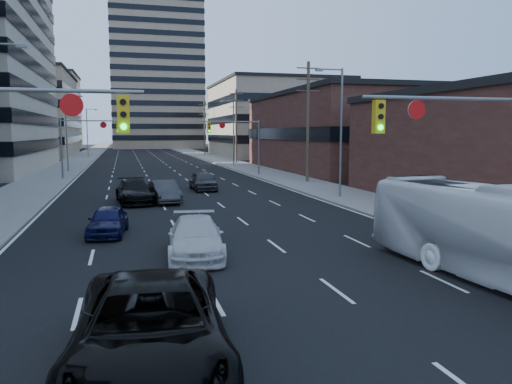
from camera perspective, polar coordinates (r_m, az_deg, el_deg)
The scene contains 25 objects.
road_surface at distance 137.26m, azimuth -13.16°, elevation 4.69°, with size 18.00×300.00×0.02m, color black.
sidewalk_left at distance 137.40m, azimuth -17.97°, elevation 4.57°, with size 5.00×300.00×0.15m, color slate.
sidewalk_right at distance 138.08m, azimuth -8.37°, elevation 4.83°, with size 5.00×300.00×0.15m, color slate.
office_left_far at distance 109.00m, azimuth -25.61°, elevation 7.91°, with size 20.00×30.00×16.00m, color gray.
storefront_right_mid at distance 63.67m, azimuth 11.44°, elevation 6.55°, with size 20.00×30.00×9.00m, color #472119.
office_right_far at distance 99.51m, azimuth 2.20°, elevation 8.16°, with size 22.00×28.00×14.00m, color gray.
apartment_tower at distance 159.32m, azimuth -11.45°, elevation 15.46°, with size 26.00×26.00×58.00m, color gray.
bg_block_left at distance 149.14m, azimuth -24.32°, elevation 8.26°, with size 24.00×24.00×20.00m, color #ADA089.
bg_block_right at distance 141.81m, azimuth -0.09°, elevation 7.35°, with size 22.00×22.00×12.00m, color gray.
signal_near_right at distance 19.04m, azimuth 22.69°, elevation 5.37°, with size 6.59×0.33×6.00m.
signal_far_left at distance 52.24m, azimuth -18.86°, elevation 6.08°, with size 6.09×0.33×6.00m.
signal_far_right at distance 53.44m, azimuth -2.10°, elevation 6.44°, with size 6.09×0.33×6.00m.
utility_pole_block at distance 46.12m, azimuth 5.94°, elevation 8.19°, with size 2.20×0.28×11.00m.
utility_pole_midblock at distance 74.93m, azimuth -2.28°, elevation 7.67°, with size 2.20×0.28×11.00m.
utility_pole_distant at distance 104.41m, azimuth -5.90°, elevation 7.39°, with size 2.20×0.28×11.00m.
streetlight_left_mid at distance 62.43m, azimuth -20.71°, elevation 6.75°, with size 2.03×0.22×9.00m.
streetlight_left_far at distance 97.32m, azimuth -18.64°, elevation 6.69°, with size 2.03×0.22×9.00m.
streetlight_right_near at distance 35.23m, azimuth 9.47°, elevation 7.40°, with size 2.03×0.22×9.00m.
streetlight_right_far at distance 68.66m, azimuth -2.71°, elevation 7.14°, with size 2.03×0.22×9.00m.
black_pickup at distance 10.15m, azimuth -11.99°, elevation -15.03°, with size 2.92×6.34×1.76m, color black.
white_van at distance 18.92m, azimuth -6.90°, elevation -5.17°, with size 2.01×4.95×1.44m, color silver.
sedan_blue at distance 23.58m, azimuth -16.58°, elevation -3.18°, with size 1.55×3.86×1.32m, color #0D1037.
sedan_grey_center at distance 33.65m, azimuth -10.45°, elevation 0.03°, with size 1.55×4.43×1.46m, color #323235.
sedan_black_far at distance 33.82m, azimuth -13.73°, elevation 0.06°, with size 2.17×5.34×1.55m, color black.
sedan_grey_right at distance 40.48m, azimuth -6.08°, elevation 1.30°, with size 1.83×4.55×1.55m, color #363639.
Camera 1 is at (-4.12, -7.12, 4.63)m, focal length 35.00 mm.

